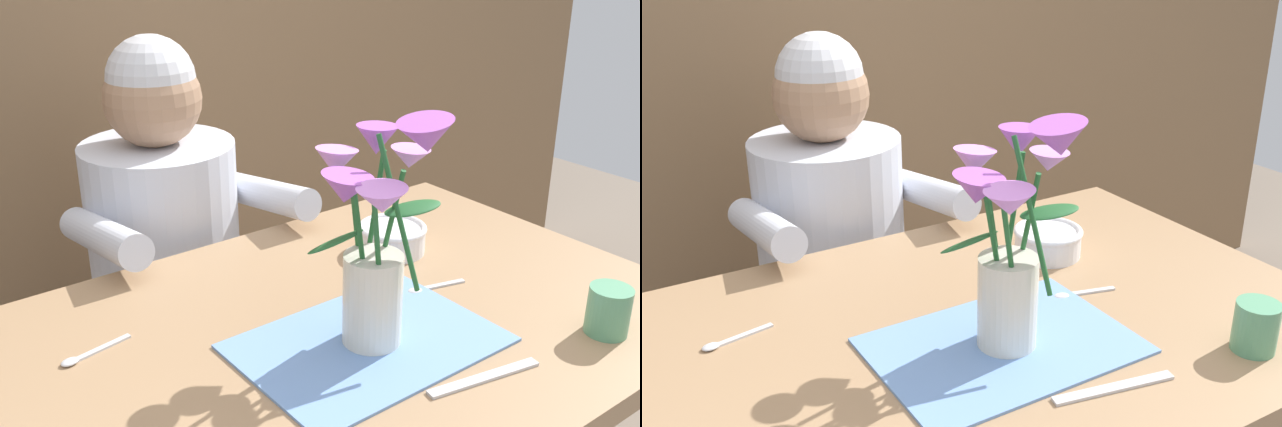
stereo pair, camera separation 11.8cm
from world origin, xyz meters
TOP-DOWN VIEW (x-y plane):
  - dining_table at (0.00, 0.00)m, footprint 1.20×0.80m
  - seated_person at (-0.01, 0.62)m, footprint 0.45×0.47m
  - striped_placemat at (0.00, -0.08)m, footprint 0.40×0.28m
  - flower_vase at (0.01, -0.08)m, footprint 0.23×0.22m
  - ceramic_bowl at (0.26, 0.16)m, footprint 0.14×0.14m
  - dinner_knife at (0.07, -0.25)m, footprint 0.19×0.05m
  - coffee_cup at (0.33, -0.28)m, footprint 0.09×0.07m
  - spoon_0 at (-0.37, 0.16)m, footprint 0.12×0.04m
  - spoon_1 at (0.20, -0.00)m, footprint 0.12×0.05m

SIDE VIEW (x-z plane):
  - seated_person at x=-0.01m, z-range 0.00..1.13m
  - dining_table at x=0.00m, z-range 0.27..1.01m
  - striped_placemat at x=0.00m, z-range 0.74..0.74m
  - dinner_knife at x=0.07m, z-range 0.74..0.74m
  - spoon_0 at x=-0.37m, z-range 0.74..0.75m
  - spoon_1 at x=0.20m, z-range 0.74..0.75m
  - ceramic_bowl at x=0.26m, z-range 0.74..0.80m
  - coffee_cup at x=0.33m, z-range 0.74..0.82m
  - flower_vase at x=0.01m, z-range 0.74..1.11m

